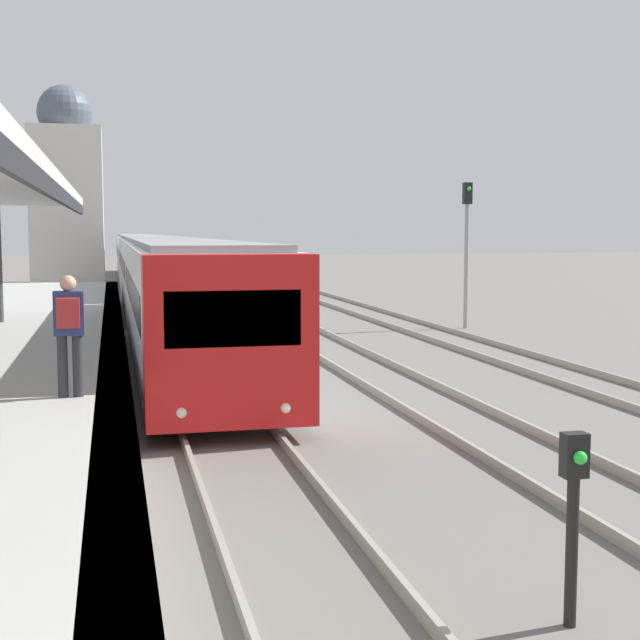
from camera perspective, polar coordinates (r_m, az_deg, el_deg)
The scene contains 5 objects.
person_on_platform at distance 12.52m, azimuth -15.77°, elevation -0.34°, with size 0.40×0.40×1.66m.
train_near at distance 43.48m, azimuth -10.94°, elevation 3.58°, with size 2.59×61.16×2.97m.
signal_post_near at distance 7.55m, azimuth 15.90°, elevation -11.38°, with size 0.20×0.21×1.60m.
signal_mast_far at distance 29.63m, azimuth 9.37°, elevation 5.30°, with size 0.28×0.29×4.77m.
distant_domed_building at distance 57.11m, azimuth -15.90°, elevation 8.00°, with size 4.29×4.29×12.02m.
Camera 1 is at (-1.71, -1.01, 3.19)m, focal length 50.00 mm.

